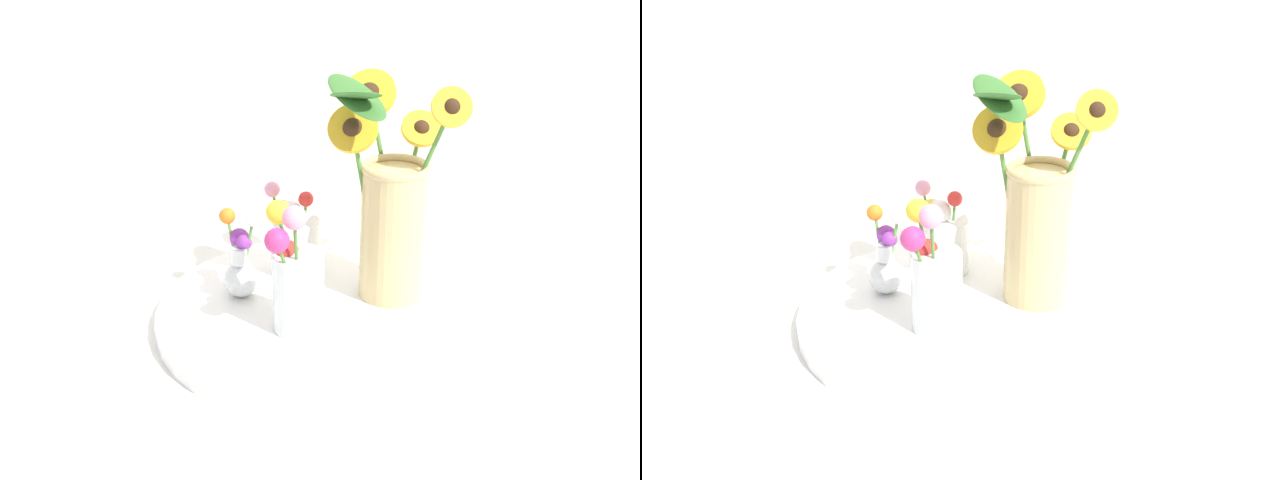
{
  "view_description": "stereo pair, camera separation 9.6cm",
  "coord_description": "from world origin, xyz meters",
  "views": [
    {
      "loc": [
        0.12,
        -0.97,
        0.63
      ],
      "look_at": [
        -0.02,
        0.05,
        0.14
      ],
      "focal_mm": 42.0,
      "sensor_mm": 36.0,
      "label": 1
    },
    {
      "loc": [
        0.21,
        -0.96,
        0.63
      ],
      "look_at": [
        -0.02,
        0.05,
        0.14
      ],
      "focal_mm": 42.0,
      "sensor_mm": 36.0,
      "label": 2
    }
  ],
  "objects": [
    {
      "name": "mason_jar_sunflowers",
      "position": [
        0.09,
        0.11,
        0.17
      ],
      "size": [
        0.24,
        0.22,
        0.37
      ],
      "color": "#D1B77A",
      "rests_on": "serving_tray"
    },
    {
      "name": "vase_small_center",
      "position": [
        -0.04,
        -0.02,
        0.11
      ],
      "size": [
        0.09,
        0.09,
        0.21
      ],
      "color": "white",
      "rests_on": "serving_tray"
    },
    {
      "name": "ground_plane",
      "position": [
        0.0,
        0.0,
        0.0
      ],
      "size": [
        6.0,
        6.0,
        0.0
      ],
      "primitive_type": "plane",
      "color": "silver"
    },
    {
      "name": "serving_tray",
      "position": [
        -0.02,
        0.05,
        0.01
      ],
      "size": [
        0.52,
        0.52,
        0.02
      ],
      "color": "white",
      "rests_on": "ground_plane"
    },
    {
      "name": "vase_bulb_right",
      "position": [
        -0.15,
        0.07,
        0.08
      ],
      "size": [
        0.08,
        0.07,
        0.15
      ],
      "color": "white",
      "rests_on": "serving_tray"
    },
    {
      "name": "vase_small_back",
      "position": [
        -0.08,
        0.16,
        0.09
      ],
      "size": [
        0.1,
        0.08,
        0.15
      ],
      "color": "white",
      "rests_on": "serving_tray"
    }
  ]
}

